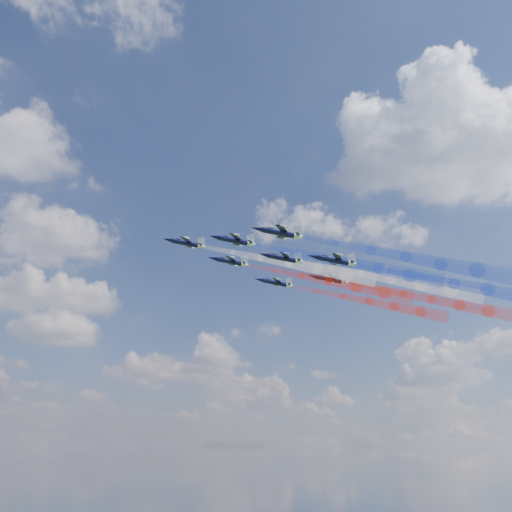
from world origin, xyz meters
TOP-DOWN VIEW (x-y plane):
  - jet_lead at (-31.91, -7.39)m, footprint 16.59×15.70m
  - trail_lead at (-7.05, -22.77)m, footprint 43.29×29.20m
  - jet_inner_left at (-25.37, -24.84)m, footprint 16.59×15.70m
  - trail_inner_left at (-0.52, -40.23)m, footprint 43.29×29.20m
  - jet_inner_right at (-16.96, -5.68)m, footprint 16.59×15.70m
  - trail_inner_right at (7.90, -21.07)m, footprint 43.29×29.20m
  - jet_outer_left at (-22.53, -42.70)m, footprint 16.59×15.70m
  - trail_outer_left at (2.32, -58.08)m, footprint 43.29×29.20m
  - jet_center_third at (-9.71, -23.71)m, footprint 16.59×15.70m
  - trail_center_third at (15.15, -39.09)m, footprint 43.29×29.20m
  - jet_outer_right at (1.78, -0.86)m, footprint 16.59×15.70m
  - trail_outer_right at (26.63, -16.24)m, footprint 43.29×29.20m
  - jet_rear_left at (-5.04, -40.58)m, footprint 16.59×15.70m
  - trail_rear_left at (19.82, -55.97)m, footprint 43.29×29.20m
  - jet_rear_right at (8.60, -20.21)m, footprint 16.59×15.70m
  - trail_rear_right at (33.46, -35.59)m, footprint 43.29×29.20m

SIDE VIEW (x-z plane):
  - trail_rear_left at x=19.82m, z-range 150.02..164.75m
  - trail_rear_right at x=33.46m, z-range 152.19..166.91m
  - trail_outer_left at x=2.32m, z-range 153.46..168.19m
  - trail_center_third at x=15.15m, z-range 154.68..169.41m
  - trail_outer_right at x=26.63m, z-range 154.95..169.68m
  - jet_rear_left at x=-5.04m, z-range 160.53..167.03m
  - trail_inner_left at x=-0.52m, z-range 156.70..171.43m
  - trail_inner_right at x=7.90m, z-range 157.69..172.41m
  - jet_rear_right at x=8.60m, z-range 162.70..169.20m
  - jet_outer_left at x=-22.53m, z-range 163.97..170.47m
  - trail_lead at x=-7.05m, z-range 160.32..175.05m
  - jet_center_third at x=-9.71m, z-range 165.19..171.69m
  - jet_outer_right at x=1.78m, z-range 165.46..171.96m
  - jet_inner_left at x=-25.37m, z-range 167.21..173.71m
  - jet_inner_right at x=-16.96m, z-range 168.20..174.70m
  - jet_lead at x=-31.91m, z-range 170.84..177.34m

